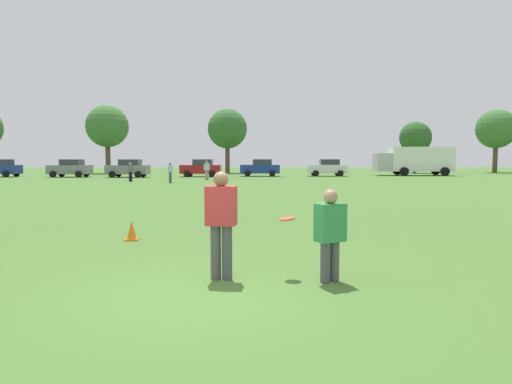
% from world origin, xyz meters
% --- Properties ---
extents(ground_plane, '(176.66, 176.66, 0.00)m').
position_xyz_m(ground_plane, '(0.00, 0.00, 0.00)').
color(ground_plane, '#47702D').
extents(player_thrower, '(0.53, 0.36, 1.79)m').
position_xyz_m(player_thrower, '(0.32, 0.81, 1.01)').
color(player_thrower, '#4C4C51').
rests_on(player_thrower, ground).
extents(player_defender, '(0.54, 0.45, 1.51)m').
position_xyz_m(player_defender, '(2.08, 0.58, 0.84)').
color(player_defender, '#4C4C51').
rests_on(player_defender, ground).
extents(frisbee, '(0.27, 0.27, 0.07)m').
position_xyz_m(frisbee, '(1.42, 0.97, 0.98)').
color(frisbee, '#E54C33').
extents(traffic_cone, '(0.32, 0.32, 0.48)m').
position_xyz_m(traffic_cone, '(-1.99, 4.50, 0.23)').
color(traffic_cone, '#D8590C').
rests_on(traffic_cone, ground).
extents(parked_car_mid_left, '(4.30, 2.41, 1.82)m').
position_xyz_m(parked_car_mid_left, '(-16.58, 41.10, 0.92)').
color(parked_car_mid_left, slate).
rests_on(parked_car_mid_left, ground).
extents(parked_car_center, '(4.30, 2.41, 1.82)m').
position_xyz_m(parked_car_center, '(-10.49, 40.35, 0.92)').
color(parked_car_center, slate).
rests_on(parked_car_center, ground).
extents(parked_car_mid_right, '(4.30, 2.41, 1.82)m').
position_xyz_m(parked_car_mid_right, '(-3.20, 41.49, 0.92)').
color(parked_car_mid_right, maroon).
rests_on(parked_car_mid_right, ground).
extents(parked_car_near_right, '(4.30, 2.41, 1.82)m').
position_xyz_m(parked_car_near_right, '(3.07, 42.33, 0.92)').
color(parked_car_near_right, navy).
rests_on(parked_car_near_right, ground).
extents(parked_car_far_right, '(4.30, 2.41, 1.82)m').
position_xyz_m(parked_car_far_right, '(10.34, 42.49, 0.92)').
color(parked_car_far_right, silver).
rests_on(parked_car_far_right, ground).
extents(box_truck, '(8.63, 3.33, 3.18)m').
position_xyz_m(box_truck, '(20.48, 43.85, 1.75)').
color(box_truck, white).
rests_on(box_truck, ground).
extents(bystander_sideline_watcher, '(0.45, 0.50, 1.58)m').
position_xyz_m(bystander_sideline_watcher, '(-8.42, 32.26, 0.89)').
color(bystander_sideline_watcher, black).
rests_on(bystander_sideline_watcher, ground).
extents(bystander_far_jogger, '(0.52, 0.53, 1.70)m').
position_xyz_m(bystander_far_jogger, '(-2.19, 35.08, 0.96)').
color(bystander_far_jogger, gray).
rests_on(bystander_far_jogger, ground).
extents(bystander_field_marshal, '(0.35, 0.49, 1.63)m').
position_xyz_m(bystander_field_marshal, '(-4.76, 29.98, 0.92)').
color(bystander_field_marshal, '#4C4C51').
rests_on(bystander_field_marshal, ground).
extents(tree_center_elm, '(5.30, 5.30, 8.61)m').
position_xyz_m(tree_center_elm, '(-15.83, 52.26, 5.92)').
color(tree_center_elm, brown).
rests_on(tree_center_elm, ground).
extents(tree_east_birch, '(5.07, 5.07, 8.24)m').
position_xyz_m(tree_east_birch, '(-0.68, 52.67, 5.67)').
color(tree_east_birch, brown).
rests_on(tree_east_birch, ground).
extents(tree_east_oak, '(4.08, 4.08, 6.63)m').
position_xyz_m(tree_east_oak, '(23.65, 51.96, 4.56)').
color(tree_east_oak, brown).
rests_on(tree_east_oak, ground).
extents(tree_far_east_pine, '(5.18, 5.18, 8.41)m').
position_xyz_m(tree_far_east_pine, '(35.09, 53.29, 5.79)').
color(tree_far_east_pine, brown).
rests_on(tree_far_east_pine, ground).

